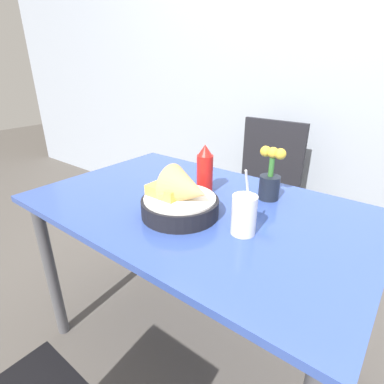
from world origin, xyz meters
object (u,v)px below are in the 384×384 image
(food_basket, at_px, (182,199))
(flower_vase, at_px, (270,178))
(drink_cup, at_px, (244,216))
(chair_far_window, at_px, (264,182))
(ketchup_bottle, at_px, (205,170))

(food_basket, bearing_deg, flower_vase, 61.37)
(drink_cup, height_order, flower_vase, drink_cup)
(food_basket, bearing_deg, chair_far_window, 97.90)
(chair_far_window, height_order, food_basket, food_basket)
(ketchup_bottle, distance_m, flower_vase, 0.25)
(chair_far_window, xyz_separation_m, flower_vase, (0.31, -0.65, 0.29))
(food_basket, distance_m, ketchup_bottle, 0.22)
(ketchup_bottle, height_order, drink_cup, drink_cup)
(chair_far_window, bearing_deg, flower_vase, -64.80)
(ketchup_bottle, height_order, flower_vase, flower_vase)
(food_basket, distance_m, drink_cup, 0.22)
(chair_far_window, relative_size, ketchup_bottle, 4.54)
(ketchup_bottle, bearing_deg, food_basket, -74.70)
(chair_far_window, xyz_separation_m, food_basket, (0.13, -0.97, 0.27))
(drink_cup, distance_m, flower_vase, 0.29)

